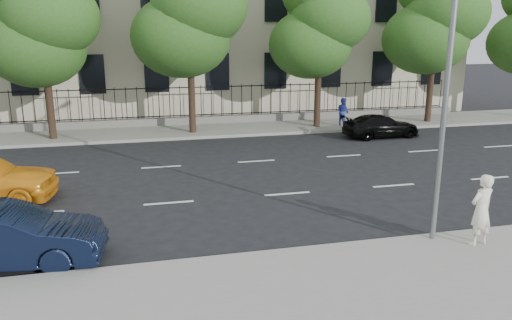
{
  "coord_description": "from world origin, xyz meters",
  "views": [
    {
      "loc": [
        -4.81,
        -12.99,
        5.42
      ],
      "look_at": [
        -0.97,
        3.0,
        1.13
      ],
      "focal_mm": 35.0,
      "sensor_mm": 36.0,
      "label": 1
    }
  ],
  "objects_px": {
    "navy_sedan": "(5,237)",
    "woman_near": "(481,210)",
    "black_sedan": "(381,126)",
    "street_light": "(438,42)"
  },
  "relations": [
    {
      "from": "street_light",
      "to": "navy_sedan",
      "type": "distance_m",
      "value": 11.41
    },
    {
      "from": "navy_sedan",
      "to": "woman_near",
      "type": "relative_size",
      "value": 2.42
    },
    {
      "from": "street_light",
      "to": "navy_sedan",
      "type": "relative_size",
      "value": 1.8
    },
    {
      "from": "woman_near",
      "to": "navy_sedan",
      "type": "bearing_deg",
      "value": -22.37
    },
    {
      "from": "navy_sedan",
      "to": "black_sedan",
      "type": "bearing_deg",
      "value": -47.93
    },
    {
      "from": "street_light",
      "to": "black_sedan",
      "type": "bearing_deg",
      "value": 67.61
    },
    {
      "from": "woman_near",
      "to": "street_light",
      "type": "bearing_deg",
      "value": -65.43
    },
    {
      "from": "street_light",
      "to": "navy_sedan",
      "type": "bearing_deg",
      "value": 176.44
    },
    {
      "from": "street_light",
      "to": "black_sedan",
      "type": "xyz_separation_m",
      "value": [
        4.98,
        12.08,
        -4.56
      ]
    },
    {
      "from": "street_light",
      "to": "black_sedan",
      "type": "relative_size",
      "value": 1.98
    }
  ]
}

